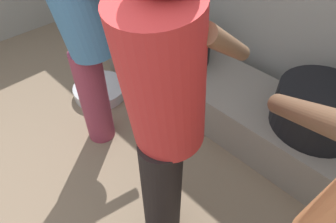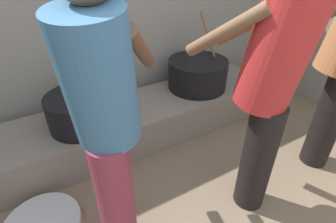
# 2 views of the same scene
# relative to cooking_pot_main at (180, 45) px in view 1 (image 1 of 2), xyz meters

# --- Properties ---
(hearth_ledge) EXTENTS (2.53, 0.60, 0.33)m
(hearth_ledge) POSITION_rel_cooking_pot_main_xyz_m (0.57, 0.04, -0.29)
(hearth_ledge) COLOR slate
(hearth_ledge) RESTS_ON ground_plane
(cooking_pot_main) EXTENTS (0.49, 0.49, 0.71)m
(cooking_pot_main) POSITION_rel_cooking_pot_main_xyz_m (0.00, 0.00, 0.00)
(cooking_pot_main) COLOR black
(cooking_pot_main) RESTS_ON hearth_ledge
(cooking_pot_secondary) EXTENTS (0.56, 0.56, 0.73)m
(cooking_pot_secondary) POSITION_rel_cooking_pot_main_xyz_m (1.14, 0.07, 0.01)
(cooking_pot_secondary) COLOR black
(cooking_pot_secondary) RESTS_ON hearth_ledge
(cook_in_blue_shirt) EXTENTS (0.63, 0.71, 1.55)m
(cook_in_blue_shirt) POSITION_rel_cooking_pot_main_xyz_m (-0.02, -0.80, 0.42)
(cook_in_blue_shirt) COLOR #8C3347
(cook_in_blue_shirt) RESTS_ON ground_plane
(cook_in_red_shirt) EXTENTS (0.48, 0.72, 1.60)m
(cook_in_red_shirt) POSITION_rel_cooking_pot_main_xyz_m (0.83, -0.97, 0.46)
(cook_in_red_shirt) COLOR black
(cook_in_red_shirt) RESTS_ON ground_plane
(metal_mixing_bowl) EXTENTS (0.46, 0.46, 0.09)m
(metal_mixing_bowl) POSITION_rel_cooking_pot_main_xyz_m (-0.45, -0.55, -0.41)
(metal_mixing_bowl) COLOR #B7B7BC
(metal_mixing_bowl) RESTS_ON ground_plane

